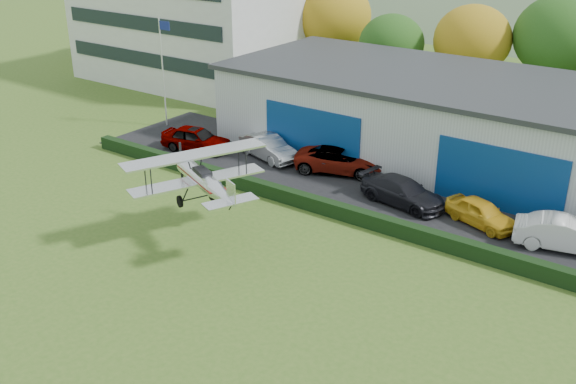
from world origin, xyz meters
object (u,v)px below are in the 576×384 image
Objects in this scene: car_1 at (268,147)px; car_2 at (340,160)px; car_4 at (481,213)px; flagpole at (163,62)px; office_block at (203,21)px; hangar at (536,134)px; biplane at (203,178)px; car_0 at (196,139)px; car_3 at (403,192)px; car_5 at (566,234)px.

car_2 reaches higher than car_1.
car_1 is at bearing 105.04° from car_4.
flagpole is 2.02× the size of car_4.
office_block is at bearing 68.75° from car_1.
car_4 is (0.04, -8.26, -1.93)m from hangar.
car_0 is at bearing 159.03° from biplane.
car_2 is 5.67m from car_3.
hangar is 9.61m from car_5.
hangar is 16.35m from car_1.
flagpole is 18.93m from biplane.
office_block is at bearing 84.96° from car_4.
office_block reaches higher than flagpole.
hangar is 8.56× the size of car_5.
car_4 is 0.84× the size of car_5.
car_2 is at bearing -1.26° from flagpole.
car_1 is 11.95m from biplane.
car_0 is 15.09m from car_3.
office_block is 4.50× the size of car_1.
car_1 is at bearing 78.25° from car_2.
office_block reaches higher than car_5.
car_0 is 0.68× the size of biplane.
hangar reaches higher than car_5.
car_3 is (5.30, -2.02, -0.04)m from car_2.
biplane is (-0.52, -11.53, 2.55)m from car_2.
office_block reaches higher than car_2.
office_block is 15.33m from flagpole.
flagpole is 1.68× the size of car_0.
car_2 is 9.92m from car_4.
car_2 is at bearing 66.99° from car_5.
office_block is at bearing 28.35° from car_0.
car_4 is at bearing -121.51° from car_2.
biplane is (-14.45, -9.42, 2.53)m from car_5.
hangar is at bearing -12.01° from office_block.
flagpole reaches higher than car_5.
car_0 is at bearing 100.79° from car_3.
car_3 is at bearing -131.01° from car_2.
car_3 is 11.45m from biplane.
office_block is 40.56m from car_5.
car_4 is 0.56× the size of biplane.
car_5 is (23.72, 0.22, -0.03)m from car_0.
car_5 is (4.24, -8.42, -1.83)m from hangar.
car_1 is (18.36, -14.07, -4.41)m from office_block.
car_1 is 0.84× the size of car_2.
hangar reaches higher than car_0.
office_block is at bearing 40.08° from car_2.
car_4 is (24.92, -2.29, -4.06)m from flagpole.
car_2 is at bearing -146.90° from hangar.
car_2 is at bearing 111.22° from biplane.
car_5 is 17.43m from biplane.
office_block reaches higher than car_3.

